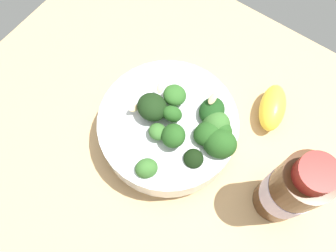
{
  "coord_description": "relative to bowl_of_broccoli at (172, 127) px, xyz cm",
  "views": [
    {
      "loc": [
        11.83,
        12.5,
        50.55
      ],
      "look_at": [
        -3.97,
        1.12,
        4.0
      ],
      "focal_mm": 36.1,
      "sensor_mm": 36.0,
      "label": 1
    }
  ],
  "objects": [
    {
      "name": "bottle_tall",
      "position": [
        -0.66,
        18.15,
        3.22
      ],
      "size": [
        6.46,
        6.46,
        16.72
      ],
      "color": "#472814",
      "rests_on": "ground_plane"
    },
    {
      "name": "bowl_of_broccoli",
      "position": [
        0.0,
        0.0,
        0.0
      ],
      "size": [
        20.54,
        21.48,
        10.24
      ],
      "color": "white",
      "rests_on": "ground_plane"
    },
    {
      "name": "lemon_wedge",
      "position": [
        -12.81,
        10.53,
        -2.16
      ],
      "size": [
        9.06,
        6.52,
        4.24
      ],
      "primitive_type": "ellipsoid",
      "rotation": [
        0.0,
        0.0,
        3.48
      ],
      "color": "yellow",
      "rests_on": "ground_plane"
    },
    {
      "name": "ground_plane",
      "position": [
        4.1,
        -1.77,
        -6.49
      ],
      "size": [
        68.55,
        68.55,
        4.41
      ],
      "primitive_type": "cube",
      "color": "tan"
    }
  ]
}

